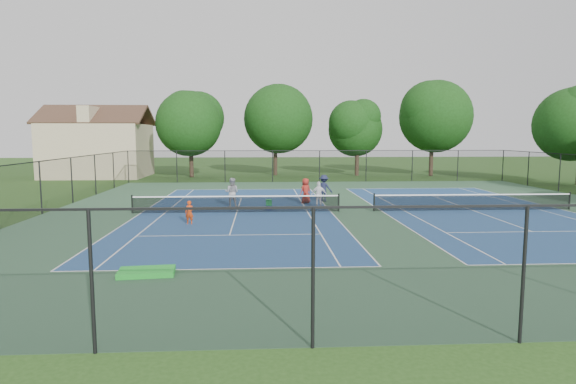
{
  "coord_description": "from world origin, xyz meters",
  "views": [
    {
      "loc": [
        -5.55,
        -27.65,
        4.47
      ],
      "look_at": [
        -4.08,
        -1.0,
        1.3
      ],
      "focal_mm": 30.0,
      "sensor_mm": 36.0,
      "label": 1
    }
  ],
  "objects": [
    {
      "name": "ball_hopper",
      "position": [
        -5.13,
        0.87,
        0.46
      ],
      "size": [
        0.36,
        0.31,
        0.37
      ],
      "primitive_type": "cube",
      "rotation": [
        0.0,
        0.0,
        0.09
      ],
      "color": "green",
      "rests_on": "ball_crate"
    },
    {
      "name": "ball_crate",
      "position": [
        -5.13,
        0.87,
        0.14
      ],
      "size": [
        0.38,
        0.31,
        0.27
      ],
      "primitive_type": "cube",
      "rotation": [
        0.0,
        0.0,
        0.0
      ],
      "color": "navy",
      "rests_on": "ground"
    },
    {
      "name": "perimeter_fence",
      "position": [
        0.0,
        0.0,
        1.6
      ],
      "size": [
        36.08,
        36.08,
        3.02
      ],
      "color": "black",
      "rests_on": "ground"
    },
    {
      "name": "instructor",
      "position": [
        -7.4,
        2.23,
        0.91
      ],
      "size": [
        1.01,
        0.86,
        1.83
      ],
      "primitive_type": "imported",
      "rotation": [
        0.0,
        0.0,
        2.93
      ],
      "color": "#939396",
      "rests_on": "ground"
    },
    {
      "name": "bystander_c",
      "position": [
        -2.66,
        3.59,
        0.83
      ],
      "size": [
        0.97,
        0.89,
        1.66
      ],
      "primitive_type": "imported",
      "rotation": [
        0.0,
        0.0,
        3.72
      ],
      "color": "maroon",
      "rests_on": "ground"
    },
    {
      "name": "tree_back_b",
      "position": [
        -4.0,
        26.0,
        6.6
      ],
      "size": [
        7.6,
        7.6,
        10.03
      ],
      "color": "#2D2116",
      "rests_on": "ground"
    },
    {
      "name": "court_pad",
      "position": [
        0.0,
        0.0,
        0.0
      ],
      "size": [
        36.0,
        36.0,
        0.01
      ],
      "primitive_type": "cube",
      "color": "#2E5137",
      "rests_on": "ground"
    },
    {
      "name": "green_tarp",
      "position": [
        -9.26,
        -12.4,
        0.1
      ],
      "size": [
        1.84,
        1.15,
        0.18
      ],
      "primitive_type": "cube",
      "rotation": [
        0.0,
        0.0,
        0.1
      ],
      "color": "green",
      "rests_on": "ground"
    },
    {
      "name": "clapboard_house",
      "position": [
        -23.0,
        25.0,
        3.09
      ],
      "size": [
        10.8,
        8.1,
        7.65
      ],
      "color": "tan",
      "rests_on": "ground"
    },
    {
      "name": "tree_back_a",
      "position": [
        -13.0,
        24.0,
        6.04
      ],
      "size": [
        6.8,
        6.8,
        9.15
      ],
      "color": "#2D2116",
      "rests_on": "ground"
    },
    {
      "name": "tree_back_c",
      "position": [
        5.0,
        25.0,
        5.48
      ],
      "size": [
        6.0,
        6.0,
        8.4
      ],
      "color": "#2D2116",
      "rests_on": "ground"
    },
    {
      "name": "tree_back_d",
      "position": [
        13.0,
        24.0,
        6.82
      ],
      "size": [
        7.8,
        7.8,
        10.37
      ],
      "color": "#2D2116",
      "rests_on": "ground"
    },
    {
      "name": "child_player",
      "position": [
        -9.18,
        -3.54,
        0.6
      ],
      "size": [
        0.47,
        0.35,
        1.19
      ],
      "primitive_type": "imported",
      "rotation": [
        0.0,
        0.0,
        -0.15
      ],
      "color": "red",
      "rests_on": "ground"
    },
    {
      "name": "ground",
      "position": [
        0.0,
        0.0,
        0.0
      ],
      "size": [
        140.0,
        140.0,
        0.0
      ],
      "primitive_type": "plane",
      "color": "#234716",
      "rests_on": "ground"
    },
    {
      "name": "tennis_court_right",
      "position": [
        7.0,
        0.0,
        0.1
      ],
      "size": [
        12.0,
        23.83,
        1.07
      ],
      "color": "navy",
      "rests_on": "ground"
    },
    {
      "name": "bystander_a",
      "position": [
        -2.02,
        1.58,
        0.81
      ],
      "size": [
        0.96,
        0.4,
        1.63
      ],
      "primitive_type": "imported",
      "rotation": [
        0.0,
        0.0,
        3.14
      ],
      "color": "white",
      "rests_on": "ground"
    },
    {
      "name": "bystander_b",
      "position": [
        -1.35,
        4.38,
        0.9
      ],
      "size": [
        1.34,
        1.13,
        1.81
      ],
      "primitive_type": "imported",
      "rotation": [
        0.0,
        0.0,
        2.66
      ],
      "color": "#1B203C",
      "rests_on": "ground"
    },
    {
      "name": "tennis_court_left",
      "position": [
        -7.0,
        0.0,
        0.1
      ],
      "size": [
        12.0,
        23.83,
        1.07
      ],
      "color": "navy",
      "rests_on": "ground"
    }
  ]
}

